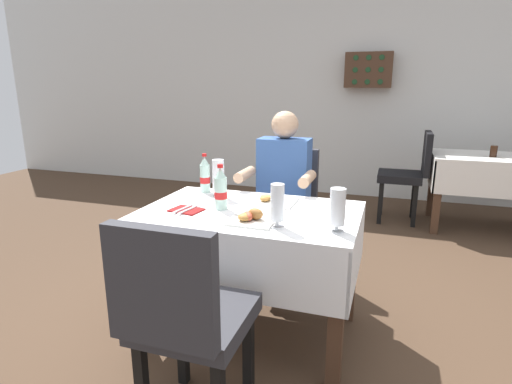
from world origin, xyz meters
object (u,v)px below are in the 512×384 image
cola_bottle_secondary (221,190)px  background_chair_left (409,171)px  beer_glass_middle (337,210)px  wall_bottle_rack (369,70)px  napkin_cutlery_set (186,210)px  main_dining_table (250,240)px  beer_glass_right (277,205)px  background_dining_table (484,175)px  chair_far_diner_seat (285,207)px  beer_glass_left (218,178)px  background_table_tumbler (494,151)px  plate_near_camera (252,218)px  seated_diner_far (282,190)px  cola_bottle_primary (205,175)px  chair_near_camera_side (185,315)px  plate_far_diner (272,200)px

cola_bottle_secondary → background_chair_left: (1.07, 2.50, -0.31)m
beer_glass_middle → wall_bottle_rack: (-0.13, 3.53, 0.75)m
background_chair_left → napkin_cutlery_set: bearing=-115.6°
main_dining_table → beer_glass_right: beer_glass_right is taller
beer_glass_right → background_dining_table: beer_glass_right is taller
chair_far_diner_seat → beer_glass_middle: 1.14m
beer_glass_left → beer_glass_right: 0.66m
background_table_tumbler → wall_bottle_rack: (-1.29, 0.92, 0.80)m
plate_near_camera → beer_glass_right: bearing=-15.3°
background_chair_left → background_table_tumbler: background_chair_left is taller
seated_diner_far → beer_glass_right: size_ratio=5.81×
beer_glass_right → cola_bottle_secondary: bearing=152.7°
beer_glass_left → beer_glass_right: (0.50, -0.43, -0.01)m
chair_far_diner_seat → beer_glass_middle: bearing=-62.8°
cola_bottle_primary → background_table_tumbler: bearing=45.8°
cola_bottle_primary → background_table_tumbler: cola_bottle_primary is taller
chair_far_diner_seat → wall_bottle_rack: (0.37, 2.55, 1.06)m
wall_bottle_rack → background_chair_left: bearing=-57.8°
beer_glass_left → background_table_tumbler: beer_glass_left is taller
beer_glass_middle → cola_bottle_primary: (-0.91, 0.48, 0.00)m
beer_glass_middle → background_chair_left: size_ratio=0.22×
beer_glass_left → main_dining_table: bearing=-36.7°
background_dining_table → wall_bottle_rack: (-1.24, 0.86, 1.05)m
background_dining_table → chair_far_diner_seat: bearing=-133.6°
cola_bottle_secondary → background_table_tumbler: cola_bottle_secondary is taller
chair_near_camera_side → wall_bottle_rack: size_ratio=1.73×
beer_glass_left → chair_far_diner_seat: bearing=63.6°
napkin_cutlery_set → wall_bottle_rack: bearing=78.5°
chair_near_camera_side → wall_bottle_rack: (0.37, 4.11, 1.06)m
main_dining_table → plate_near_camera: bearing=-68.4°
chair_far_diner_seat → plate_near_camera: chair_far_diner_seat is taller
beer_glass_right → background_chair_left: (0.69, 2.70, -0.31)m
chair_near_camera_side → background_dining_table: chair_near_camera_side is taller
chair_near_camera_side → plate_far_diner: chair_near_camera_side is taller
seated_diner_far → cola_bottle_secondary: bearing=-103.5°
cola_bottle_primary → background_dining_table: (2.02, 2.19, -0.30)m
chair_near_camera_side → beer_glass_right: beer_glass_right is taller
seated_diner_far → cola_bottle_secondary: seated_diner_far is taller
chair_near_camera_side → wall_bottle_rack: 4.26m
background_chair_left → wall_bottle_rack: size_ratio=1.73×
chair_near_camera_side → napkin_cutlery_set: bearing=116.8°
beer_glass_right → background_dining_table: size_ratio=0.22×
main_dining_table → plate_near_camera: plate_near_camera is taller
beer_glass_right → cola_bottle_secondary: (-0.38, 0.20, -0.00)m
napkin_cutlery_set → chair_far_diner_seat: bearing=69.7°
chair_near_camera_side → wall_bottle_rack: wall_bottle_rack is taller
napkin_cutlery_set → background_dining_table: bearing=53.1°
chair_near_camera_side → background_table_tumbler: chair_near_camera_side is taller
chair_far_diner_seat → beer_glass_right: beer_glass_right is taller
seated_diner_far → background_table_tumbler: 2.40m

